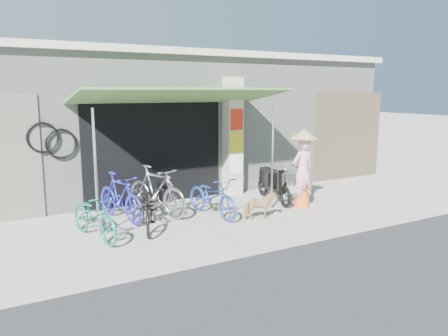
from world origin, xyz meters
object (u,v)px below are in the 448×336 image
bike_black (148,206)px  street_dog (260,206)px  bike_blue (120,197)px  moped (273,183)px  nun (303,169)px  bike_silver (156,191)px  bike_navy (212,196)px  bike_teal (94,216)px

bike_black → street_dog: (2.23, -0.57, -0.16)m
bike_blue → moped: bike_blue is taller
bike_blue → bike_black: (0.31, -0.83, -0.05)m
bike_blue → nun: nun is taller
bike_blue → nun: bearing=-28.5°
bike_black → bike_silver: (0.49, 0.84, 0.09)m
bike_black → bike_navy: bearing=24.6°
bike_teal → moped: (4.43, 0.70, 0.01)m
bike_teal → bike_blue: (0.73, 0.93, 0.07)m
bike_navy → bike_silver: bearing=137.7°
bike_black → moped: (3.39, 0.59, -0.01)m
moped → nun: size_ratio=0.95×
bike_navy → moped: bearing=4.0°
bike_blue → bike_silver: (0.80, 0.02, 0.04)m
bike_black → moped: bearing=28.1°
bike_black → bike_navy: (1.50, 0.17, -0.02)m
street_dog → bike_teal: bearing=89.8°
bike_black → bike_silver: 0.98m
bike_silver → bike_navy: size_ratio=1.08×
bike_teal → bike_black: bearing=-7.6°
moped → bike_teal: bearing=-161.6°
bike_blue → bike_black: bike_blue is taller
bike_teal → street_dog: (3.27, -0.47, -0.14)m
moped → bike_navy: bearing=-157.9°
street_dog → moped: (1.16, 1.17, 0.15)m
bike_teal → bike_silver: size_ratio=0.91×
nun → moped: bearing=-71.4°
bike_teal → bike_blue: bike_blue is taller
bike_silver → bike_black: bearing=-141.3°
bike_black → street_dog: size_ratio=2.49×
bike_black → bike_silver: bike_silver is taller
bike_teal → bike_black: (1.04, 0.11, 0.02)m
bike_navy → street_dog: bike_navy is taller
bike_silver → nun: nun is taller
street_dog → bike_navy: bearing=52.3°
bike_blue → street_dog: bike_blue is taller
bike_navy → moped: 1.93m
bike_black → bike_navy: size_ratio=1.04×
bike_black → nun: bearing=15.7°
bike_blue → street_dog: (2.54, -1.40, -0.20)m
bike_silver → nun: bearing=-38.6°
street_dog → moped: moped is taller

